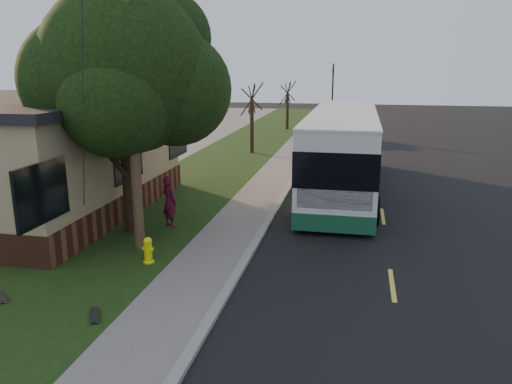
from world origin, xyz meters
The scene contains 18 objects.
ground centered at (0.00, 0.00, 0.00)m, with size 120.00×120.00×0.00m, color black.
road centered at (4.00, 10.00, 0.01)m, with size 8.00×80.00×0.01m, color black.
curb centered at (0.00, 10.00, 0.06)m, with size 0.25×80.00×0.12m, color gray.
sidewalk centered at (-1.00, 10.00, 0.04)m, with size 2.00×80.00×0.08m, color slate.
grass_verge centered at (-4.50, 10.00, 0.04)m, with size 5.00×80.00×0.07m, color black.
building_lot centered at (-14.50, 10.00, 0.02)m, with size 15.00×80.00×0.04m, color slate.
fire_hydrant centered at (-2.60, 0.00, 0.43)m, with size 0.32×0.32×0.74m.
utility_pole centered at (-3.31, 0.99, 4.63)m, with size 2.86×3.21×9.07m.
leafy_tree centered at (-4.17, 2.65, 5.17)m, with size 6.30×6.00×7.80m.
bare_tree_near centered at (-3.50, 18.00, 2.15)m, with size 1.38×1.21×4.31m.
bare_tree_far centered at (-3.00, 30.00, 2.00)m, with size 1.38×1.21×4.03m.
traffic_signal centered at (0.50, 34.00, 3.16)m, with size 0.18×0.22×5.50m.
transit_bus centered at (2.32, 9.65, 1.86)m, with size 2.98×12.92×3.49m.
skateboarder centered at (-3.17, 3.15, 0.95)m, with size 0.64×0.42×1.76m, color #551126.
skateboard_main centered at (-2.50, -3.15, 0.12)m, with size 0.53×0.71×0.07m.
skateboard_spare centered at (-5.12, -2.79, 0.12)m, with size 0.66×0.61×0.07m.
dumpster centered at (-9.15, 4.02, 0.76)m, with size 1.97×1.79×1.43m.
distant_car centered at (1.71, 24.65, 0.76)m, with size 1.80×4.48×1.53m, color black.
Camera 1 is at (2.96, -12.13, 5.44)m, focal length 35.00 mm.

